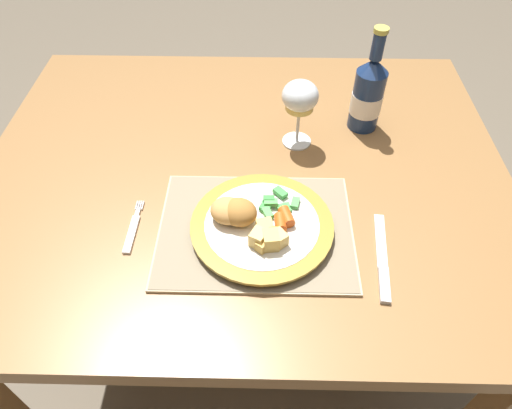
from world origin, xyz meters
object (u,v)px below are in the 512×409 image
table_knife (383,264)px  bottle (368,94)px  dining_table (244,198)px  wine_glass (300,99)px  fork (133,230)px  dinner_plate (262,226)px

table_knife → bottle: bottle is taller
dining_table → bottle: (0.27, 0.15, 0.18)m
table_knife → wine_glass: bearing=112.3°
fork → wine_glass: size_ratio=0.83×
bottle → dinner_plate: bearing=-124.9°
bottle → dining_table: bearing=-151.2°
dinner_plate → bottle: size_ratio=1.10×
table_knife → dinner_plate: bearing=161.9°
table_knife → bottle: bearing=87.5°
wine_glass → fork: bearing=-139.7°
dining_table → bottle: 0.36m
table_knife → wine_glass: 0.38m
table_knife → bottle: (0.02, 0.40, 0.08)m
dinner_plate → wine_glass: bearing=74.2°
dinner_plate → fork: dinner_plate is taller
fork → wine_glass: bearing=40.3°
wine_glass → bottle: (0.15, 0.06, -0.03)m
wine_glass → bottle: size_ratio=0.65×
dining_table → dinner_plate: 0.22m
fork → wine_glass: 0.43m
dinner_plate → wine_glass: size_ratio=1.71×
table_knife → bottle: size_ratio=0.82×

